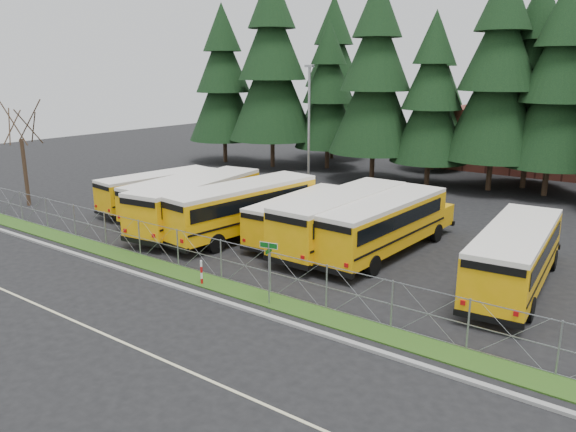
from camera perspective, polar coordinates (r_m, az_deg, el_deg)
The scene contains 28 objects.
ground at distance 27.60m, azimuth -3.80°, elevation -6.22°, with size 120.00×120.00×0.00m, color black.
curb at distance 25.46m, azimuth -8.34°, elevation -8.06°, with size 50.00×0.25×0.12m, color gray.
grass_verge at distance 26.41m, azimuth -6.19°, elevation -7.20°, with size 50.00×1.40×0.06m, color #244915.
road_lane_line at distance 22.61m, azimuth -17.23°, elevation -11.81°, with size 50.00×0.12×0.01m, color beige.
chainlink_fence at distance 26.55m, azimuth -5.23°, elevation -4.82°, with size 44.00×0.10×2.00m, color gray, non-canonical shape.
brick_building at distance 60.98m, azimuth 26.16°, elevation 6.79°, with size 22.00×10.00×6.00m, color brown.
bus_0 at distance 41.32m, azimuth -12.68°, elevation 2.47°, with size 2.39×10.14×2.66m, color #E2A207, non-canonical shape.
bus_1 at distance 38.85m, azimuth -10.57°, elevation 1.89°, with size 2.49×10.54×2.76m, color #E2A207, non-canonical shape.
bus_2 at distance 35.91m, azimuth -8.77°, elevation 1.27°, with size 2.88×12.20×3.20m, color #E2A207, non-canonical shape.
bus_3 at distance 34.05m, azimuth -4.19°, elevation 0.67°, with size 2.89×12.24×3.21m, color #E2A207, non-canonical shape.
bus_4 at distance 33.36m, azimuth 1.58°, elevation -0.12°, with size 2.35×9.97×2.61m, color #E2A207, non-canonical shape.
bus_5 at distance 31.84m, azimuth 5.86°, elevation -0.39°, with size 2.87×12.14×3.18m, color #E2A207, non-canonical shape.
bus_6 at distance 30.97m, azimuth 9.93°, elevation -1.04°, with size 2.80×11.87×3.11m, color #E2A207, non-canonical shape.
bus_east at distance 27.69m, azimuth 22.17°, elevation -3.96°, with size 2.70×11.45×3.00m, color #E2A207, non-canonical shape.
street_sign at distance 23.77m, azimuth -1.96°, elevation -4.49°, with size 0.83×0.54×2.81m.
striped_bollard at distance 26.74m, azimuth -8.78°, elevation -5.70°, with size 0.11×0.11×1.20m, color #B20C0C.
light_standard at distance 43.86m, azimuth 2.14°, elevation 9.03°, with size 0.70×0.35×10.14m.
conifer_0 at distance 61.28m, azimuth -6.59°, elevation 13.13°, with size 7.45×7.45×16.47m, color black, non-canonical shape.
conifer_1 at distance 57.76m, azimuth -1.64°, elevation 14.59°, with size 8.78×8.78×19.42m, color black, non-canonical shape.
conifer_2 at distance 57.02m, azimuth 4.10°, elevation 12.12°, with size 6.59×6.59×14.57m, color black, non-canonical shape.
conifer_3 at distance 50.88m, azimuth 8.86°, elevation 13.42°, with size 7.99×7.99×17.68m, color black, non-canonical shape.
conifer_4 at distance 49.35m, azimuth 14.39°, elevation 11.28°, with size 6.57×6.57×14.53m, color black, non-canonical shape.
conifer_5 at distance 49.01m, azimuth 20.55°, elevation 12.86°, with size 8.16×8.16×18.05m, color black, non-canonical shape.
conifer_6 at distance 48.53m, azimuth 25.57°, elevation 11.30°, with size 7.35×7.35×16.25m, color black, non-canonical shape.
conifer_10 at distance 63.43m, azimuth 4.59°, elevation 13.72°, with size 7.93×7.93×17.55m, color black, non-canonical shape.
conifer_11 at distance 57.94m, azimuth 14.84°, elevation 11.62°, with size 6.49×6.49×14.36m, color black, non-canonical shape.
conifer_12 at distance 51.10m, azimuth 23.66°, elevation 12.12°, with size 7.76×7.76×17.17m, color black, non-canonical shape.
bare_tree_1 at distance 45.38m, azimuth -25.28°, elevation 5.33°, with size 4.95×4.95×7.07m, color #302215, non-canonical shape.
Camera 1 is at (16.69, -19.64, 9.86)m, focal length 35.00 mm.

